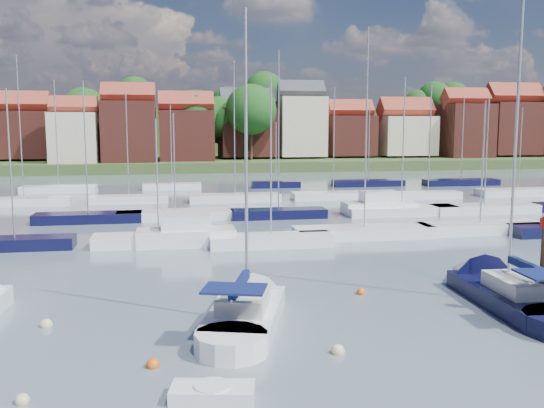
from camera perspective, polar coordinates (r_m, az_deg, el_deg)
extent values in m
plane|color=#4F5F6B|center=(64.09, -3.84, -0.21)|extent=(260.00, 260.00, 0.00)
cube|color=white|center=(26.82, -2.53, -10.78)|extent=(4.62, 7.32, 1.20)
cone|color=white|center=(30.84, -1.28, -8.31)|extent=(3.64, 3.97, 2.84)
cylinder|color=white|center=(23.66, -3.85, -13.35)|extent=(3.51, 3.51, 1.20)
cube|color=beige|center=(26.09, -2.70, -9.13)|extent=(2.70, 3.28, 0.70)
cylinder|color=#B2B2B7|center=(25.96, -2.45, 4.16)|extent=(0.14, 0.14, 12.60)
cylinder|color=#B2B2B7|center=(24.96, -3.07, -7.88)|extent=(1.15, 3.66, 0.10)
cube|color=#0E1749|center=(24.92, -3.07, -7.54)|extent=(1.29, 3.53, 0.35)
cube|color=#0E1749|center=(23.71, -3.57, -7.96)|extent=(2.79, 2.31, 0.08)
cube|color=black|center=(31.62, 21.75, -8.46)|extent=(3.58, 8.00, 1.20)
cone|color=black|center=(35.84, 17.89, -6.41)|extent=(3.43, 3.95, 3.29)
cube|color=beige|center=(30.92, 22.34, -7.03)|extent=(2.42, 3.37, 0.70)
cylinder|color=#B2B2B7|center=(30.94, 22.00, 6.34)|extent=(0.14, 0.14, 14.94)
cylinder|color=#B2B2B7|center=(29.81, 23.47, -5.94)|extent=(0.26, 4.38, 0.10)
cube|color=#0E1749|center=(29.77, 23.48, -5.66)|extent=(0.45, 4.17, 0.35)
cube|color=white|center=(20.22, -5.61, -17.35)|extent=(2.84, 1.71, 0.52)
cylinder|color=white|center=(20.16, -5.62, -16.98)|extent=(1.23, 1.23, 0.33)
cylinder|color=#4C331E|center=(30.24, 24.10, -7.50)|extent=(0.36, 0.36, 6.84)
sphere|color=beige|center=(21.45, -22.45, -16.96)|extent=(0.45, 0.45, 0.45)
sphere|color=#D85914|center=(22.95, -11.14, -14.84)|extent=(0.49, 0.49, 0.49)
sphere|color=beige|center=(23.90, 6.22, -13.81)|extent=(0.52, 0.52, 0.52)
sphere|color=#D85914|center=(31.75, 8.37, -8.39)|extent=(0.45, 0.45, 0.45)
sphere|color=beige|center=(28.34, -20.47, -10.78)|extent=(0.51, 0.51, 0.51)
cube|color=black|center=(45.77, -23.05, -3.52)|extent=(8.01, 2.24, 1.00)
cylinder|color=#B2B2B7|center=(45.09, -23.42, 3.45)|extent=(0.12, 0.12, 10.16)
cube|color=white|center=(44.18, -10.62, -3.42)|extent=(9.22, 2.58, 1.00)
cylinder|color=#B2B2B7|center=(43.55, -10.77, 2.52)|extent=(0.12, 0.12, 8.18)
cube|color=white|center=(43.19, -0.10, -3.55)|extent=(8.78, 2.46, 1.00)
cylinder|color=#B2B2B7|center=(42.44, -0.10, 4.47)|extent=(0.12, 0.12, 11.06)
cube|color=white|center=(46.97, 8.67, -2.72)|extent=(10.79, 3.02, 1.00)
cylinder|color=#B2B2B7|center=(46.22, 8.87, 7.00)|extent=(0.12, 0.12, 14.87)
cube|color=white|center=(51.17, 18.97, -2.20)|extent=(10.13, 2.84, 1.00)
cylinder|color=#B2B2B7|center=(50.58, 19.23, 3.72)|extent=(0.12, 0.12, 9.59)
cube|color=white|center=(43.96, -8.08, -3.22)|extent=(7.00, 2.60, 1.40)
cube|color=white|center=(43.77, -8.10, -1.81)|extent=(3.50, 2.20, 1.30)
cube|color=black|center=(55.90, -16.90, -1.32)|extent=(9.30, 2.60, 1.00)
cylinder|color=#B2B2B7|center=(55.31, -17.15, 5.08)|extent=(0.12, 0.12, 11.48)
cube|color=white|center=(55.82, -9.08, -1.09)|extent=(10.40, 2.91, 1.00)
cylinder|color=#B2B2B7|center=(55.29, -9.19, 3.92)|extent=(0.12, 0.12, 8.77)
cube|color=black|center=(55.97, 0.62, -0.97)|extent=(8.80, 2.46, 1.00)
cylinder|color=#B2B2B7|center=(55.35, 0.63, 6.90)|extent=(0.12, 0.12, 14.33)
cube|color=white|center=(59.14, 12.07, -0.68)|extent=(10.73, 3.00, 1.00)
cylinder|color=#B2B2B7|center=(58.58, 12.25, 5.69)|extent=(0.12, 0.12, 12.14)
cube|color=white|center=(62.57, 19.33, -0.49)|extent=(10.48, 2.93, 1.00)
cylinder|color=#B2B2B7|center=(62.07, 19.56, 4.67)|extent=(0.12, 0.12, 10.28)
cube|color=white|center=(59.22, 10.04, -0.47)|extent=(7.00, 2.60, 1.40)
cube|color=white|center=(59.07, 10.06, 0.59)|extent=(3.50, 2.20, 1.30)
cube|color=white|center=(69.60, -22.30, 0.15)|extent=(9.71, 2.72, 1.00)
cylinder|color=#B2B2B7|center=(69.10, -22.63, 6.69)|extent=(0.12, 0.12, 14.88)
cube|color=white|center=(68.34, -13.31, 0.39)|extent=(8.49, 2.38, 1.00)
cylinder|color=#B2B2B7|center=(67.86, -13.47, 5.55)|extent=(0.12, 0.12, 11.31)
cube|color=white|center=(67.85, -3.50, 0.53)|extent=(10.16, 2.85, 1.00)
cylinder|color=#B2B2B7|center=(67.34, -3.56, 7.12)|extent=(0.12, 0.12, 14.59)
cube|color=white|center=(70.10, 5.77, 0.73)|extent=(9.53, 2.67, 1.00)
cylinder|color=#B2B2B7|center=(69.62, 5.84, 6.01)|extent=(0.12, 0.12, 11.91)
cube|color=white|center=(72.51, 14.47, 0.75)|extent=(7.62, 2.13, 1.00)
cylinder|color=#B2B2B7|center=(72.05, 14.64, 5.94)|extent=(0.12, 0.12, 12.13)
cube|color=white|center=(79.13, 22.15, 0.99)|extent=(10.17, 2.85, 1.00)
cylinder|color=#B2B2B7|center=(78.74, 22.34, 4.87)|extent=(0.12, 0.12, 9.73)
cube|color=white|center=(81.35, -19.42, 1.28)|extent=(9.24, 2.59, 1.00)
cylinder|color=#B2B2B7|center=(80.93, -19.65, 6.27)|extent=(0.12, 0.12, 13.17)
cube|color=white|center=(80.91, -9.39, 1.58)|extent=(7.57, 2.12, 1.00)
cylinder|color=#B2B2B7|center=(80.52, -9.48, 5.56)|extent=(0.12, 0.12, 10.24)
cube|color=black|center=(82.33, 0.38, 1.79)|extent=(6.58, 1.84, 1.00)
cylinder|color=#B2B2B7|center=(81.99, 0.38, 4.92)|extent=(0.12, 0.12, 8.01)
cube|color=black|center=(85.50, 9.04, 1.91)|extent=(9.92, 2.78, 1.00)
cylinder|color=#B2B2B7|center=(85.13, 9.12, 5.91)|extent=(0.12, 0.12, 10.92)
cube|color=black|center=(89.74, 17.35, 1.93)|extent=(10.55, 2.95, 1.00)
cylinder|color=#B2B2B7|center=(89.37, 17.51, 5.92)|extent=(0.12, 0.12, 11.51)
cube|color=#384824|center=(140.57, -7.06, 4.13)|extent=(200.00, 70.00, 3.00)
cube|color=#384824|center=(165.34, -7.50, 6.27)|extent=(200.00, 60.00, 14.00)
cube|color=maroon|center=(124.01, -22.49, 6.05)|extent=(10.37, 9.97, 8.73)
cube|color=brown|center=(124.04, -22.63, 8.65)|extent=(10.57, 5.13, 5.13)
cube|color=beige|center=(113.39, -18.05, 5.92)|extent=(8.09, 8.80, 8.96)
cube|color=brown|center=(113.39, -18.17, 8.68)|extent=(8.25, 4.00, 4.00)
cube|color=maroon|center=(113.33, -13.27, 6.60)|extent=(9.36, 10.17, 10.97)
cube|color=brown|center=(113.43, -13.38, 9.94)|extent=(9.54, 4.63, 4.63)
cube|color=maroon|center=(114.90, -8.04, 6.35)|extent=(9.90, 8.56, 9.42)
cube|color=brown|center=(114.92, -8.10, 9.30)|extent=(10.10, 4.90, 4.90)
cube|color=maroon|center=(120.83, -2.32, 6.78)|extent=(10.59, 8.93, 9.49)
cube|color=#383A42|center=(120.90, -2.33, 9.64)|extent=(10.80, 5.24, 5.24)
cube|color=beige|center=(121.81, 2.73, 7.29)|extent=(9.01, 8.61, 11.65)
cube|color=#383A42|center=(121.96, 2.75, 10.54)|extent=(9.19, 4.46, 4.46)
cube|color=maroon|center=(125.64, 7.30, 6.41)|extent=(9.10, 9.34, 8.00)
cube|color=brown|center=(125.64, 7.34, 8.75)|extent=(9.28, 4.50, 4.50)
cube|color=beige|center=(129.19, 12.39, 6.30)|extent=(10.86, 9.59, 7.88)
cube|color=brown|center=(129.19, 12.46, 8.64)|extent=(11.07, 5.37, 5.37)
cube|color=maroon|center=(131.66, 17.64, 6.56)|extent=(9.18, 9.96, 10.97)
cube|color=brown|center=(131.74, 17.76, 9.43)|extent=(9.36, 4.54, 4.54)
cube|color=maroon|center=(138.35, 21.64, 6.62)|extent=(11.39, 9.67, 10.76)
cube|color=brown|center=(138.46, 21.78, 9.42)|extent=(11.62, 5.64, 5.64)
cylinder|color=#382619|center=(152.40, 14.94, 7.29)|extent=(0.50, 0.50, 4.47)
sphere|color=#22551A|center=(152.51, 15.02, 9.57)|extent=(8.18, 8.18, 8.18)
cylinder|color=#382619|center=(119.61, -4.95, 5.25)|extent=(0.50, 0.50, 4.46)
sphere|color=#22551A|center=(119.52, -4.99, 8.15)|extent=(8.15, 8.15, 8.15)
cylinder|color=#382619|center=(138.55, -0.70, 7.56)|extent=(0.50, 0.50, 5.15)
sphere|color=#22551A|center=(138.72, -0.70, 10.45)|extent=(9.41, 9.41, 9.41)
cylinder|color=#382619|center=(139.67, -12.71, 7.42)|extent=(0.50, 0.50, 4.56)
sphere|color=#22551A|center=(139.80, -12.79, 9.96)|extent=(8.34, 8.34, 8.34)
cylinder|color=#382619|center=(129.60, -17.20, 5.28)|extent=(0.50, 0.50, 5.15)
sphere|color=#22551A|center=(129.54, -17.33, 8.37)|extent=(9.42, 9.42, 9.42)
cylinder|color=#382619|center=(134.43, -23.70, 6.15)|extent=(0.50, 0.50, 3.42)
sphere|color=#22551A|center=(134.45, -23.81, 8.13)|extent=(6.26, 6.26, 6.26)
cylinder|color=#382619|center=(129.56, -0.72, 5.31)|extent=(0.50, 0.50, 3.77)
sphere|color=#22551A|center=(129.46, -0.72, 7.57)|extent=(6.89, 6.89, 6.89)
cylinder|color=#382619|center=(115.24, -1.97, 5.37)|extent=(0.50, 0.50, 5.21)
sphere|color=#22551A|center=(115.18, -1.98, 8.89)|extent=(9.53, 9.53, 9.53)
cylinder|color=#382619|center=(142.40, 19.09, 4.94)|extent=(0.50, 0.50, 2.97)
sphere|color=#22551A|center=(142.29, 19.16, 6.56)|extent=(5.44, 5.44, 5.44)
cylinder|color=#382619|center=(117.14, -7.12, 5.27)|extent=(0.50, 0.50, 4.84)
sphere|color=#22551A|center=(117.06, -7.18, 8.48)|extent=(8.85, 8.85, 8.85)
cylinder|color=#382619|center=(150.94, 13.48, 7.20)|extent=(0.50, 0.50, 3.72)
sphere|color=#22551A|center=(151.01, 13.54, 9.12)|extent=(6.80, 6.80, 6.80)
cylinder|color=#382619|center=(132.06, 17.65, 5.05)|extent=(0.50, 0.50, 4.05)
sphere|color=#22551A|center=(131.97, 17.75, 7.44)|extent=(7.40, 7.40, 7.40)
cylinder|color=#382619|center=(137.11, -4.16, 7.26)|extent=(0.50, 0.50, 3.93)
sphere|color=#22551A|center=(137.18, -4.19, 9.49)|extent=(7.19, 7.19, 7.19)
cylinder|color=#382619|center=(128.90, 7.07, 5.25)|extent=(0.50, 0.50, 3.82)
sphere|color=#22551A|center=(128.79, 7.11, 7.56)|extent=(6.99, 6.99, 6.99)
cylinder|color=#382619|center=(116.94, -15.13, 4.72)|extent=(0.50, 0.50, 3.48)
sphere|color=#22551A|center=(116.82, -15.21, 7.04)|extent=(6.37, 6.37, 6.37)
cylinder|color=#382619|center=(141.39, 17.28, 5.00)|extent=(0.50, 0.50, 2.99)
sphere|color=#22551A|center=(141.28, 17.35, 6.64)|extent=(5.46, 5.46, 5.46)
cylinder|color=#382619|center=(122.75, -5.00, 5.03)|extent=(0.50, 0.50, 3.25)
sphere|color=#22551A|center=(122.63, -5.03, 7.09)|extent=(5.94, 5.94, 5.94)
cylinder|color=#382619|center=(124.08, -8.14, 4.95)|extent=(0.50, 0.50, 2.98)
sphere|color=#22551A|center=(123.96, -8.18, 6.82)|extent=(5.46, 5.46, 5.46)
cylinder|color=#382619|center=(161.41, 16.60, 7.53)|extent=(0.50, 0.50, 4.29)
sphere|color=#22551A|center=(161.54, 16.68, 9.60)|extent=(7.84, 7.84, 7.84)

